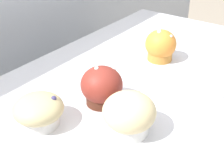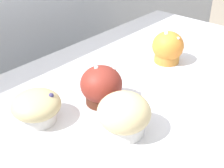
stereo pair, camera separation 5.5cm
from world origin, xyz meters
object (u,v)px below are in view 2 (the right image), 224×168
(muffin_front_center, at_px, (124,115))
(serving_plate, at_px, (206,86))
(muffin_back_right, at_px, (101,86))
(muffin_front_left, at_px, (36,107))
(muffin_back_left, at_px, (168,48))

(muffin_front_center, relative_size, serving_plate, 0.66)
(muffin_back_right, bearing_deg, muffin_front_left, 157.99)
(muffin_back_left, bearing_deg, muffin_front_left, 172.58)
(muffin_front_center, height_order, muffin_back_left, muffin_back_left)
(muffin_front_center, xyz_separation_m, muffin_front_left, (-0.09, 0.17, -0.01))
(muffin_back_left, height_order, muffin_front_left, muffin_back_left)
(muffin_back_right, relative_size, muffin_front_left, 0.91)
(muffin_front_center, distance_m, muffin_back_left, 0.35)
(muffin_front_center, distance_m, serving_plate, 0.28)
(muffin_front_left, bearing_deg, muffin_front_center, -61.34)
(serving_plate, bearing_deg, muffin_back_left, 69.82)
(muffin_front_center, bearing_deg, serving_plate, -9.29)
(serving_plate, bearing_deg, muffin_front_left, 150.17)
(muffin_front_left, relative_size, serving_plate, 0.65)
(muffin_back_right, relative_size, serving_plate, 0.59)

